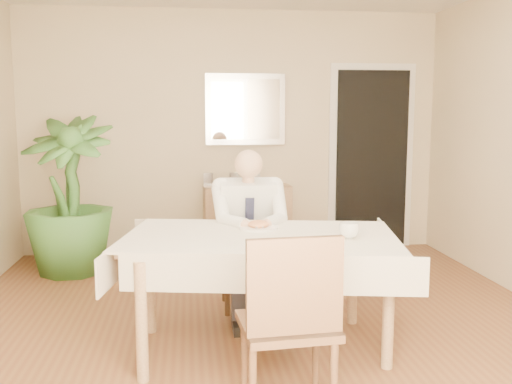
{
  "coord_description": "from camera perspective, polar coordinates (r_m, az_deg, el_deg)",
  "views": [
    {
      "loc": [
        -0.48,
        -3.69,
        1.52
      ],
      "look_at": [
        0.0,
        0.35,
        0.95
      ],
      "focal_mm": 40.0,
      "sensor_mm": 36.0,
      "label": 1
    }
  ],
  "objects": [
    {
      "name": "food",
      "position": [
        3.79,
        0.25,
        -3.26
      ],
      "size": [
        0.14,
        0.14,
        0.06
      ],
      "primitive_type": "ellipsoid",
      "color": "#9C5D37",
      "rests_on": "dining_table"
    },
    {
      "name": "photo_frame_left",
      "position": [
        6.09,
        -4.8,
        1.26
      ],
      "size": [
        0.1,
        0.02,
        0.14
      ],
      "primitive_type": "cube",
      "color": "silver",
      "rests_on": "sideboard"
    },
    {
      "name": "chair_far",
      "position": [
        4.52,
        -0.98,
        -5.53
      ],
      "size": [
        0.43,
        0.43,
        0.83
      ],
      "rotation": [
        0.0,
        0.0,
        -0.1
      ],
      "color": "#3A2212",
      "rests_on": "ground"
    },
    {
      "name": "sideboard",
      "position": [
        6.15,
        -0.89,
        -2.79
      ],
      "size": [
        0.94,
        0.37,
        0.74
      ],
      "primitive_type": "cube",
      "rotation": [
        0.0,
        0.0,
        0.06
      ],
      "color": "tan",
      "rests_on": "ground"
    },
    {
      "name": "photo_frame_right",
      "position": [
        6.11,
        -0.05,
        1.32
      ],
      "size": [
        0.1,
        0.02,
        0.14
      ],
      "primitive_type": "cube",
      "color": "silver",
      "rests_on": "sideboard"
    },
    {
      "name": "photo_frame_center",
      "position": [
        6.11,
        -2.2,
        1.32
      ],
      "size": [
        0.1,
        0.02,
        0.14
      ],
      "primitive_type": "cube",
      "color": "silver",
      "rests_on": "sideboard"
    },
    {
      "name": "fork",
      "position": [
        3.72,
        -0.25,
        -3.53
      ],
      "size": [
        0.01,
        0.13,
        0.01
      ],
      "primitive_type": "cylinder",
      "rotation": [
        1.57,
        0.0,
        0.0
      ],
      "color": "silver",
      "rests_on": "dining_table"
    },
    {
      "name": "dining_table",
      "position": [
        3.63,
        0.42,
        -5.62
      ],
      "size": [
        1.89,
        1.31,
        0.75
      ],
      "rotation": [
        0.0,
        0.0,
        -0.18
      ],
      "color": "tan",
      "rests_on": "ground"
    },
    {
      "name": "knife",
      "position": [
        3.73,
        0.97,
        -3.5
      ],
      "size": [
        0.01,
        0.13,
        0.01
      ],
      "primitive_type": "cylinder",
      "rotation": [
        1.57,
        0.0,
        0.0
      ],
      "color": "silver",
      "rests_on": "dining_table"
    },
    {
      "name": "plate",
      "position": [
        3.79,
        0.25,
        -3.58
      ],
      "size": [
        0.26,
        0.26,
        0.02
      ],
      "primitive_type": "cylinder",
      "color": "white",
      "rests_on": "dining_table"
    },
    {
      "name": "window",
      "position": [
        1.31,
        14.75,
        4.56
      ],
      "size": [
        1.34,
        0.04,
        1.44
      ],
      "color": "white",
      "rests_on": "room"
    },
    {
      "name": "potted_palm",
      "position": [
        5.63,
        -18.18,
        -0.31
      ],
      "size": [
        0.99,
        0.99,
        1.49
      ],
      "primitive_type": "imported",
      "rotation": [
        0.0,
        0.0,
        -0.21
      ],
      "color": "#315E24",
      "rests_on": "ground"
    },
    {
      "name": "seated_man",
      "position": [
        4.2,
        -0.6,
        -3.42
      ],
      "size": [
        0.48,
        0.72,
        1.24
      ],
      "color": "white",
      "rests_on": "ground"
    },
    {
      "name": "room",
      "position": [
        3.73,
        0.64,
        4.58
      ],
      "size": [
        5.0,
        5.02,
        2.6
      ],
      "color": "brown",
      "rests_on": "ground"
    },
    {
      "name": "mirror",
      "position": [
        6.19,
        -1.06,
        8.26
      ],
      "size": [
        0.86,
        0.04,
        0.76
      ],
      "color": "silver",
      "rests_on": "room"
    },
    {
      "name": "doorway",
      "position": [
        6.5,
        11.46,
        3.24
      ],
      "size": [
        0.96,
        0.07,
        2.1
      ],
      "color": "white",
      "rests_on": "ground"
    },
    {
      "name": "coffee_mug",
      "position": [
        3.56,
        9.28,
        -3.8
      ],
      "size": [
        0.16,
        0.16,
        0.1
      ],
      "primitive_type": "imported",
      "rotation": [
        0.0,
        0.0,
        -0.4
      ],
      "color": "white",
      "rests_on": "dining_table"
    },
    {
      "name": "chair_near",
      "position": [
        2.82,
        3.43,
        -12.35
      ],
      "size": [
        0.49,
        0.49,
        0.96
      ],
      "rotation": [
        0.0,
        0.0,
        0.08
      ],
      "color": "#3A2212",
      "rests_on": "ground"
    }
  ]
}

